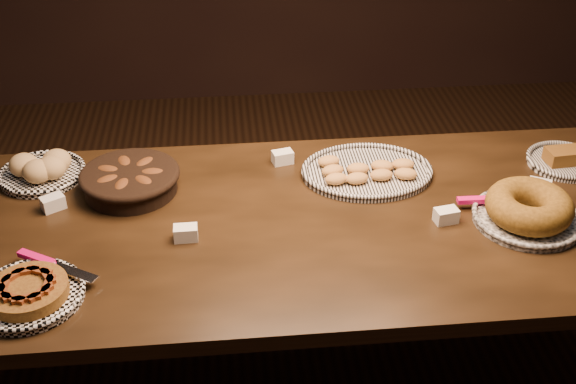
{
  "coord_description": "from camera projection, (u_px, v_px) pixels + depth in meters",
  "views": [
    {
      "loc": [
        -0.19,
        -1.81,
        2.03
      ],
      "look_at": [
        -0.01,
        0.05,
        0.82
      ],
      "focal_mm": 45.0,
      "sensor_mm": 36.0,
      "label": 1
    }
  ],
  "objects": [
    {
      "name": "buffet_table",
      "position": [
        291.0,
        239.0,
        2.26
      ],
      "size": [
        2.4,
        1.0,
        0.75
      ],
      "color": "black",
      "rests_on": "ground"
    },
    {
      "name": "apple_tart_plate",
      "position": [
        29.0,
        293.0,
        1.91
      ],
      "size": [
        0.33,
        0.33,
        0.06
      ],
      "rotation": [
        0.0,
        0.0,
        -0.1
      ],
      "color": "white",
      "rests_on": "buffet_table"
    },
    {
      "name": "madeleine_platter",
      "position": [
        366.0,
        171.0,
        2.43
      ],
      "size": [
        0.44,
        0.36,
        0.05
      ],
      "rotation": [
        0.0,
        0.0,
        0.09
      ],
      "color": "black",
      "rests_on": "buffet_table"
    },
    {
      "name": "bundt_cake_plate",
      "position": [
        528.0,
        210.0,
        2.19
      ],
      "size": [
        0.36,
        0.33,
        0.1
      ],
      "rotation": [
        0.0,
        0.0,
        0.23
      ],
      "color": "black",
      "rests_on": "buffet_table"
    },
    {
      "name": "croissant_basket",
      "position": [
        130.0,
        179.0,
        2.34
      ],
      "size": [
        0.33,
        0.33,
        0.08
      ],
      "rotation": [
        0.0,
        0.0,
        -0.06
      ],
      "color": "black",
      "rests_on": "buffet_table"
    },
    {
      "name": "bread_roll_plate",
      "position": [
        42.0,
        169.0,
        2.41
      ],
      "size": [
        0.29,
        0.29,
        0.09
      ],
      "rotation": [
        0.0,
        0.0,
        0.14
      ],
      "color": "white",
      "rests_on": "buffet_table"
    },
    {
      "name": "loaf_plate",
      "position": [
        565.0,
        160.0,
        2.49
      ],
      "size": [
        0.26,
        0.26,
        0.06
      ],
      "rotation": [
        0.0,
        0.0,
        0.08
      ],
      "color": "black",
      "rests_on": "buffet_table"
    },
    {
      "name": "tent_cards",
      "position": [
        303.0,
        198.0,
        2.29
      ],
      "size": [
        1.64,
        0.47,
        0.04
      ],
      "color": "white",
      "rests_on": "buffet_table"
    }
  ]
}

